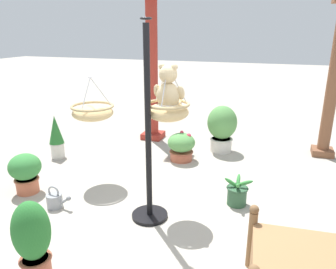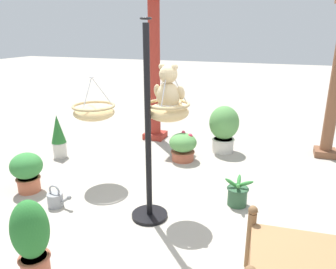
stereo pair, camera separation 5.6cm
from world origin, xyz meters
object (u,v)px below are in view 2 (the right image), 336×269
(hanging_basket_left_high, at_px, (94,112))
(potted_plant_tall_leafy, at_px, (224,127))
(teddy_bear, at_px, (169,90))
(hanging_basket_with_teddy, at_px, (168,111))
(potted_plant_conical_shrub, at_px, (27,170))
(potted_plant_fern_front, at_px, (58,136))
(potted_plant_flowering_red, at_px, (31,239))
(greenhouse_pillar_left, at_px, (154,72))
(greenhouse_pillar_right, at_px, (336,85))
(display_pole_central, at_px, (149,164))
(watering_can, at_px, (56,199))
(potted_plant_broad_leaf, at_px, (183,146))
(potted_plant_small_succulent, at_px, (238,194))

(hanging_basket_left_high, distance_m, potted_plant_tall_leafy, 2.49)
(teddy_bear, bearing_deg, potted_plant_tall_leafy, 82.78)
(hanging_basket_with_teddy, distance_m, potted_plant_conical_shrub, 2.26)
(potted_plant_fern_front, height_order, potted_plant_flowering_red, potted_plant_flowering_red)
(potted_plant_flowering_red, distance_m, potted_plant_conical_shrub, 1.89)
(hanging_basket_left_high, bearing_deg, potted_plant_fern_front, 153.32)
(greenhouse_pillar_left, bearing_deg, greenhouse_pillar_right, 1.59)
(hanging_basket_left_high, bearing_deg, potted_plant_flowering_red, -74.12)
(teddy_bear, height_order, potted_plant_tall_leafy, teddy_bear)
(display_pole_central, bearing_deg, potted_plant_fern_front, 150.92)
(potted_plant_conical_shrub, bearing_deg, greenhouse_pillar_right, 35.26)
(watering_can, bearing_deg, hanging_basket_left_high, 83.33)
(greenhouse_pillar_left, height_order, potted_plant_fern_front, greenhouse_pillar_left)
(potted_plant_fern_front, xyz_separation_m, potted_plant_broad_leaf, (2.13, 0.61, -0.14))
(display_pole_central, relative_size, watering_can, 6.62)
(hanging_basket_left_high, distance_m, greenhouse_pillar_right, 4.07)
(greenhouse_pillar_left, relative_size, potted_plant_small_succulent, 7.49)
(potted_plant_broad_leaf, bearing_deg, potted_plant_small_succulent, -47.58)
(teddy_bear, xyz_separation_m, potted_plant_tall_leafy, (0.29, 2.26, -1.05))
(hanging_basket_left_high, distance_m, potted_plant_flowering_red, 2.19)
(potted_plant_small_succulent, bearing_deg, potted_plant_tall_leafy, 105.87)
(potted_plant_small_succulent, bearing_deg, hanging_basket_left_high, 178.67)
(greenhouse_pillar_right, distance_m, potted_plant_tall_leafy, 2.02)
(greenhouse_pillar_right, xyz_separation_m, potted_plant_tall_leafy, (-1.80, -0.41, -0.83))
(greenhouse_pillar_right, relative_size, potted_plant_flowering_red, 3.30)
(potted_plant_fern_front, distance_m, potted_plant_tall_leafy, 3.00)
(display_pole_central, bearing_deg, potted_plant_small_succulent, 33.56)
(greenhouse_pillar_right, bearing_deg, potted_plant_tall_leafy, -167.18)
(hanging_basket_with_teddy, bearing_deg, hanging_basket_left_high, 160.97)
(hanging_basket_with_teddy, height_order, greenhouse_pillar_left, greenhouse_pillar_left)
(display_pole_central, height_order, potted_plant_conical_shrub, display_pole_central)
(hanging_basket_left_high, height_order, greenhouse_pillar_left, greenhouse_pillar_left)
(potted_plant_broad_leaf, relative_size, watering_can, 1.47)
(potted_plant_small_succulent, distance_m, watering_can, 2.37)
(greenhouse_pillar_left, distance_m, potted_plant_fern_front, 2.23)
(potted_plant_conical_shrub, bearing_deg, watering_can, -19.20)
(hanging_basket_with_teddy, bearing_deg, potted_plant_fern_front, 157.26)
(hanging_basket_left_high, xyz_separation_m, greenhouse_pillar_left, (0.07, 2.16, 0.32))
(hanging_basket_with_teddy, bearing_deg, potted_plant_tall_leafy, 82.86)
(hanging_basket_with_teddy, bearing_deg, display_pole_central, -120.96)
(potted_plant_small_succulent, relative_size, potted_plant_broad_leaf, 0.75)
(potted_plant_tall_leafy, distance_m, potted_plant_broad_leaf, 0.91)
(display_pole_central, height_order, potted_plant_small_succulent, display_pole_central)
(display_pole_central, bearing_deg, watering_can, -171.65)
(potted_plant_broad_leaf, bearing_deg, teddy_bear, -79.32)
(potted_plant_fern_front, bearing_deg, potted_plant_small_succulent, -10.84)
(display_pole_central, xyz_separation_m, greenhouse_pillar_left, (-1.07, 2.85, 0.69))
(display_pole_central, xyz_separation_m, watering_can, (-1.24, -0.18, -0.60))
(watering_can, bearing_deg, potted_plant_flowering_red, -59.36)
(potted_plant_broad_leaf, xyz_separation_m, watering_can, (-1.09, -2.06, -0.16))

